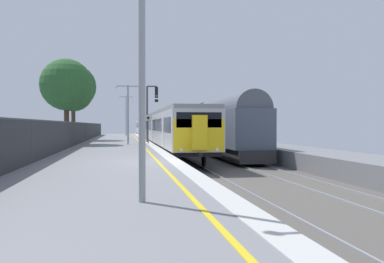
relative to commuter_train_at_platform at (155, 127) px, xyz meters
name	(u,v)px	position (x,y,z in m)	size (l,w,h in m)	color
ground	(226,174)	(0.54, -33.02, -1.88)	(17.40, 110.00, 1.21)	gray
commuter_train_at_platform	(155,127)	(0.00, 0.00, 0.00)	(2.83, 59.98, 3.81)	#B7B7BC
freight_train_adjacent_track	(195,125)	(4.00, -6.36, 0.30)	(2.60, 42.34, 4.70)	#232326
signal_gantry	(150,107)	(-1.48, -13.75, 1.95)	(1.10, 0.24, 5.15)	#47474C
speed_limit_sign	(148,125)	(-1.85, -16.86, 0.31)	(0.59, 0.08, 2.45)	#59595B
platform_lamp_near	(142,34)	(-3.51, -41.80, 2.11)	(2.00, 0.20, 5.74)	#93999E
platform_lamp_mid	(128,109)	(-3.51, -17.53, 1.62)	(2.00, 0.20, 4.80)	#93999E
platform_lamp_far	(126,113)	(-3.51, 6.75, 2.07)	(2.00, 0.20, 5.66)	#93999E
platform_back_fence	(31,140)	(-7.55, -33.02, -0.33)	(0.07, 99.00, 1.79)	#282B2D
background_tree_left	(72,88)	(-9.11, -7.48, 4.11)	(4.71, 4.71, 7.91)	#473323
background_tree_centre	(69,87)	(-8.25, -16.67, 3.36)	(4.17, 4.21, 6.89)	#473323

